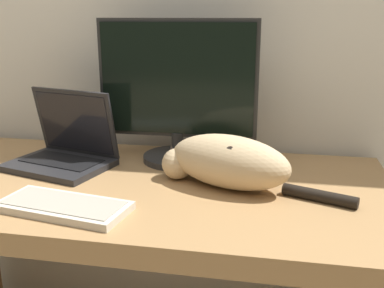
{
  "coord_description": "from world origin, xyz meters",
  "views": [
    {
      "loc": [
        0.42,
        -0.82,
        1.21
      ],
      "look_at": [
        0.2,
        0.33,
        0.87
      ],
      "focal_mm": 42.0,
      "sensor_mm": 36.0,
      "label": 1
    }
  ],
  "objects_px": {
    "monitor": "(177,93)",
    "laptop": "(64,151)",
    "cat": "(227,161)",
    "external_keyboard": "(64,206)"
  },
  "relations": [
    {
      "from": "monitor",
      "to": "laptop",
      "type": "height_order",
      "value": "monitor"
    },
    {
      "from": "monitor",
      "to": "cat",
      "type": "relative_size",
      "value": 0.95
    },
    {
      "from": "monitor",
      "to": "cat",
      "type": "distance_m",
      "value": 0.32
    },
    {
      "from": "monitor",
      "to": "external_keyboard",
      "type": "height_order",
      "value": "monitor"
    },
    {
      "from": "laptop",
      "to": "cat",
      "type": "bearing_deg",
      "value": 5.98
    },
    {
      "from": "external_keyboard",
      "to": "cat",
      "type": "distance_m",
      "value": 0.46
    },
    {
      "from": "laptop",
      "to": "monitor",
      "type": "bearing_deg",
      "value": 34.19
    },
    {
      "from": "monitor",
      "to": "laptop",
      "type": "bearing_deg",
      "value": -160.97
    },
    {
      "from": "laptop",
      "to": "external_keyboard",
      "type": "distance_m",
      "value": 0.36
    },
    {
      "from": "cat",
      "to": "external_keyboard",
      "type": "bearing_deg",
      "value": -127.4
    }
  ]
}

